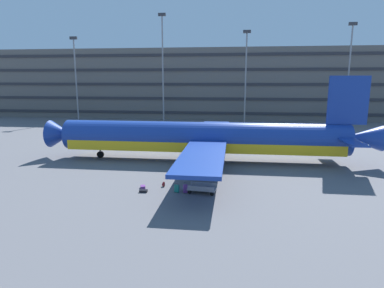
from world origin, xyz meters
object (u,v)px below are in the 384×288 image
object	(u,v)px
suitcase_scuffed	(185,189)
suitcase_black	(143,191)
suitcase_orange	(177,188)
baggage_cart	(202,188)
suitcase_silver	(143,187)
backpack_purple	(163,184)
airliner	(205,139)

from	to	relation	value
suitcase_scuffed	suitcase_black	world-z (taller)	suitcase_scuffed
suitcase_orange	suitcase_scuffed	xyz separation A→B (m)	(0.81, -0.02, 0.03)
baggage_cart	suitcase_silver	bearing A→B (deg)	173.73
suitcase_black	suitcase_orange	bearing A→B (deg)	4.69
suitcase_orange	baggage_cart	world-z (taller)	suitcase_orange
suitcase_scuffed	baggage_cart	bearing A→B (deg)	7.79
baggage_cart	backpack_purple	bearing A→B (deg)	160.32
suitcase_silver	suitcase_scuffed	world-z (taller)	suitcase_scuffed
suitcase_silver	baggage_cart	distance (m)	5.84
suitcase_orange	suitcase_scuffed	size ratio (longest dim) A/B	0.89
airliner	suitcase_scuffed	xyz separation A→B (m)	(-0.76, -12.46, -2.52)
suitcase_scuffed	suitcase_silver	bearing A→B (deg)	168.81
airliner	suitcase_orange	distance (m)	12.79
backpack_purple	baggage_cart	bearing A→B (deg)	-19.68
airliner	backpack_purple	world-z (taller)	airliner
suitcase_scuffed	baggage_cart	distance (m)	1.54
suitcase_silver	baggage_cart	bearing A→B (deg)	-6.27
suitcase_orange	backpack_purple	size ratio (longest dim) A/B	1.73
suitcase_orange	suitcase_scuffed	world-z (taller)	suitcase_scuffed
airliner	baggage_cart	bearing A→B (deg)	-86.44
airliner	suitcase_scuffed	bearing A→B (deg)	-93.51
airliner	suitcase_orange	size ratio (longest dim) A/B	46.20
suitcase_orange	suitcase_black	size ratio (longest dim) A/B	1.17
suitcase_orange	backpack_purple	world-z (taller)	suitcase_orange
suitcase_scuffed	baggage_cart	world-z (taller)	suitcase_scuffed
suitcase_scuffed	baggage_cart	xyz separation A→B (m)	(1.53, 0.21, -0.00)
suitcase_silver	baggage_cart	world-z (taller)	baggage_cart
suitcase_orange	backpack_purple	bearing A→B (deg)	135.10
suitcase_silver	backpack_purple	world-z (taller)	backpack_purple
suitcase_silver	baggage_cart	xyz separation A→B (m)	(5.80, -0.64, 0.30)
airliner	baggage_cart	distance (m)	12.53
suitcase_black	baggage_cart	size ratio (longest dim) A/B	0.23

